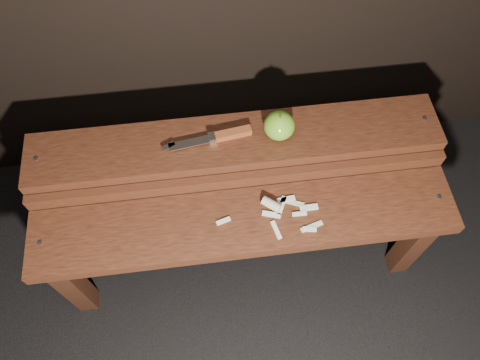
{
  "coord_description": "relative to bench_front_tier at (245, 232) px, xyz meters",
  "views": [
    {
      "loc": [
        -0.08,
        -0.59,
        1.61
      ],
      "look_at": [
        0.0,
        0.06,
        0.45
      ],
      "focal_mm": 35.0,
      "sensor_mm": 36.0,
      "label": 1
    }
  ],
  "objects": [
    {
      "name": "knife",
      "position": [
        -0.04,
        0.24,
        0.16
      ],
      "size": [
        0.26,
        0.06,
        0.02
      ],
      "color": "brown",
      "rests_on": "bench_rear_tier"
    },
    {
      "name": "ground",
      "position": [
        0.0,
        0.06,
        -0.35
      ],
      "size": [
        60.0,
        60.0,
        0.0
      ],
      "primitive_type": "plane",
      "color": "black"
    },
    {
      "name": "apple_scraps",
      "position": [
        0.1,
        0.03,
        0.07
      ],
      "size": [
        0.29,
        0.13,
        0.03
      ],
      "color": "beige",
      "rests_on": "bench_front_tier"
    },
    {
      "name": "apple",
      "position": [
        0.12,
        0.23,
        0.19
      ],
      "size": [
        0.09,
        0.09,
        0.09
      ],
      "color": "#669D20",
      "rests_on": "bench_rear_tier"
    },
    {
      "name": "bench_rear_tier",
      "position": [
        0.0,
        0.23,
        0.06
      ],
      "size": [
        1.2,
        0.21,
        0.5
      ],
      "color": "#33180C",
      "rests_on": "ground"
    },
    {
      "name": "bench_front_tier",
      "position": [
        0.0,
        0.0,
        0.0
      ],
      "size": [
        1.2,
        0.2,
        0.42
      ],
      "color": "#33180C",
      "rests_on": "ground"
    }
  ]
}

